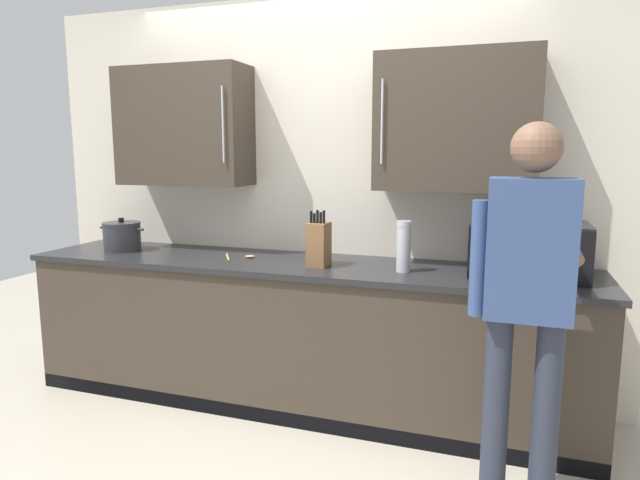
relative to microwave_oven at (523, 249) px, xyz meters
name	(u,v)px	position (x,y,z in m)	size (l,w,h in m)	color
ground_plane	(254,456)	(-1.26, -0.70, -1.04)	(9.23, 9.23, 0.00)	#B7AD99
back_wall_tiled	(317,176)	(-1.26, 0.28, 0.36)	(3.90, 0.44, 2.53)	beige
counter_unit	(299,334)	(-1.26, -0.04, -0.59)	(3.45, 0.70, 0.90)	#3D3328
microwave_oven	(523,249)	(0.00, 0.00, 0.00)	(0.59, 0.42, 0.29)	black
wooden_spoon	(239,257)	(-1.66, -0.05, -0.14)	(0.22, 0.20, 0.02)	tan
thermos_flask	(404,246)	(-0.62, -0.11, 0.00)	(0.08, 0.08, 0.28)	#B7BABF
stock_pot	(122,236)	(-2.53, -0.05, -0.05)	(0.34, 0.25, 0.22)	#2D2D33
knife_block	(319,244)	(-1.11, -0.11, -0.01)	(0.11, 0.15, 0.33)	brown
person_figure	(527,288)	(0.00, -0.73, -0.04)	(0.44, 0.55, 1.67)	#282D3D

